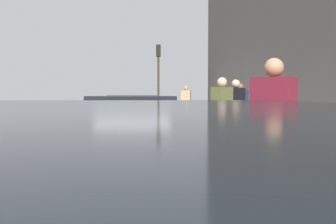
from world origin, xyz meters
TOP-DOWN VIEW (x-y plane):
  - ground_plane at (0.00, 0.00)m, footprint 56.00×56.00m
  - sidewalk at (0.00, -3.30)m, footprint 28.00×4.60m
  - lane_stripe_centre at (0.00, 3.20)m, footprint 28.00×0.14m
  - snow_bank_curb at (-4.69, -0.70)m, footprint 7.21×0.56m
  - parked_car_navy at (-5.03, 0.03)m, footprint 4.25×1.95m
  - parked_car_white at (1.07, -0.05)m, footprint 4.79×2.04m
  - pedestrian_navy_coat at (0.17, -3.68)m, footprint 0.56×0.53m
  - pedestrian_tan_coat at (8.07, -2.91)m, footprint 0.58×0.58m
  - pedestrian_olive_coat at (-3.91, -2.10)m, footprint 0.55×0.57m
  - pedestrian_burgundy_coat at (-8.35, -1.73)m, footprint 0.58×0.57m
  - pedestrian_black_coat at (-2.40, -2.84)m, footprint 0.55×0.57m
  - traffic_light_pole at (10.52, -1.59)m, footprint 0.35×0.26m
  - rolling_suitcase at (-4.42, -1.91)m, footprint 0.34×0.22m

SIDE VIEW (x-z plane):
  - ground_plane at x=0.00m, z-range 0.00..0.00m
  - lane_stripe_centre at x=0.00m, z-range 0.00..0.01m
  - sidewalk at x=0.00m, z-range 0.00..0.15m
  - snow_bank_curb at x=-4.69m, z-range 0.00..0.22m
  - rolling_suitcase at x=-4.42m, z-range -0.03..0.93m
  - parked_car_navy at x=-5.03m, z-range 0.00..1.51m
  - parked_car_white at x=1.07m, z-range 0.00..1.52m
  - pedestrian_navy_coat at x=0.17m, z-range 0.21..1.97m
  - pedestrian_olive_coat at x=-3.91m, z-range 0.21..2.00m
  - pedestrian_black_coat at x=-2.40m, z-range 0.21..2.01m
  - pedestrian_tan_coat at x=8.07m, z-range 0.21..2.05m
  - pedestrian_burgundy_coat at x=-8.35m, z-range 0.21..2.06m
  - traffic_light_pole at x=10.52m, z-range 0.91..5.24m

